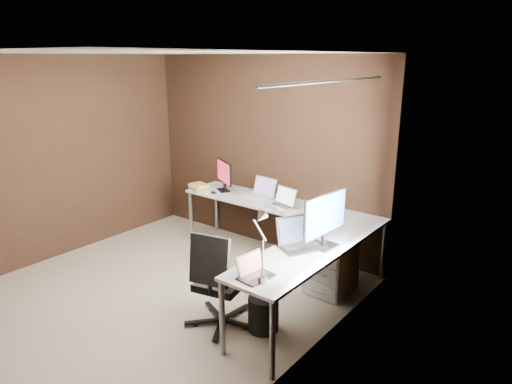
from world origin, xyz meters
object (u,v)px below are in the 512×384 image
book_stack (199,187)px  desk_lamp (261,237)px  monitor_left (224,174)px  laptop_silver (282,203)px  wastebasket (263,314)px  office_chair (220,298)px  monitor_right (325,217)px  laptop_white (262,193)px  laptop_black_big (300,240)px  drawer_pedestal (332,265)px  laptop_black_small (254,272)px

book_stack → desk_lamp: 2.70m
monitor_left → laptop_silver: monitor_left is taller
monitor_left → wastebasket: bearing=-11.1°
office_chair → wastebasket: 0.43m
monitor_right → book_stack: size_ratio=1.98×
laptop_silver → book_stack: size_ratio=1.25×
monitor_left → laptop_white: monitor_left is taller
monitor_right → laptop_black_big: size_ratio=1.24×
laptop_silver → wastebasket: (0.70, -1.31, -0.62)m
monitor_right → desk_lamp: bearing=178.7°
laptop_silver → book_stack: 1.31m
laptop_silver → office_chair: size_ratio=0.42×
drawer_pedestal → book_stack: bearing=175.4°
laptop_black_small → office_chair: office_chair is taller
wastebasket → office_chair: bearing=-152.5°
laptop_black_small → laptop_silver: bearing=33.4°
monitor_right → laptop_silver: bearing=58.2°
monitor_left → drawer_pedestal: bearing=17.5°
laptop_white → desk_lamp: bearing=-46.3°
office_chair → laptop_white: bearing=101.7°
desk_lamp → wastebasket: bearing=115.9°
laptop_white → laptop_silver: 0.47m
laptop_white → drawer_pedestal: bearing=-11.8°
book_stack → wastebasket: (2.01, -1.22, -0.60)m
laptop_white → desk_lamp: 2.26m
office_chair → wastebasket: (0.37, 0.19, -0.12)m
monitor_right → desk_lamp: (-0.10, -0.87, 0.06)m
monitor_left → laptop_black_small: size_ratio=1.39×
desk_lamp → wastebasket: (-0.20, 0.31, -0.92)m
drawer_pedestal → laptop_silver: bearing=162.7°
office_chair → laptop_silver: bearing=89.4°
office_chair → laptop_black_small: bearing=-28.8°
drawer_pedestal → monitor_right: size_ratio=0.94×
laptop_white → laptop_black_big: bearing=-33.1°
wastebasket → desk_lamp: bearing=-56.8°
laptop_black_big → office_chair: laptop_black_big is taller
drawer_pedestal → monitor_right: bearing=-71.7°
desk_lamp → drawer_pedestal: bearing=85.5°
monitor_left → laptop_black_big: (1.82, -0.97, -0.17)m
monitor_right → laptop_black_big: 0.33m
book_stack → office_chair: bearing=-40.8°
monitor_right → wastebasket: 1.07m
laptop_black_small → book_stack: laptop_black_small is taller
laptop_silver → wastebasket: laptop_silver is taller
monitor_right → laptop_white: 1.73m
monitor_left → laptop_white: 0.60m
drawer_pedestal → monitor_left: bearing=169.1°
office_chair → wastebasket: office_chair is taller
laptop_silver → laptop_black_big: laptop_black_big is taller
laptop_silver → wastebasket: bearing=-47.6°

